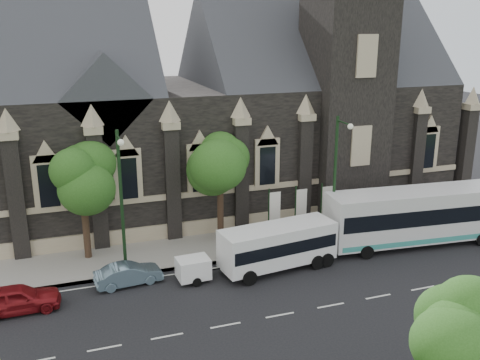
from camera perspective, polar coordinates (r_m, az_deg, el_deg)
name	(u,v)px	position (r m, az deg, el deg)	size (l,w,h in m)	color
ground	(226,325)	(27.99, -1.56, -15.31)	(160.00, 160.00, 0.00)	black
sidewalk	(182,251)	(36.10, -6.19, -7.60)	(80.00, 5.00, 0.15)	#9B968D
museum	(214,107)	(43.75, -2.75, 7.81)	(40.00, 17.70, 29.90)	black
tree_park_east	(466,315)	(21.41, 23.05, -13.18)	(3.40, 3.40, 6.28)	black
tree_walk_right	(222,160)	(36.10, -1.95, 2.15)	(4.08, 4.08, 7.80)	black
tree_walk_left	(84,173)	(34.63, -16.32, 0.72)	(3.91, 3.91, 7.64)	black
street_lamp_near	(336,175)	(35.70, 10.29, 0.55)	(0.36, 1.88, 9.00)	black
street_lamp_mid	(122,197)	(31.47, -12.57, -1.75)	(0.36, 1.88, 9.00)	black
banner_flag_left	(273,211)	(36.58, 3.52, -3.31)	(0.90, 0.10, 4.00)	black
banner_flag_center	(299,208)	(37.36, 6.35, -2.95)	(0.90, 0.10, 4.00)	black
banner_flag_right	(325,204)	(38.23, 9.07, -2.61)	(0.90, 0.10, 4.00)	black
tour_coach	(421,215)	(38.58, 18.85, -3.56)	(13.54, 3.99, 3.89)	silver
shuttle_bus	(278,244)	(33.12, 4.11, -6.89)	(7.54, 3.36, 2.82)	white
box_trailer	(193,268)	(31.95, -5.04, -9.41)	(2.76, 1.62, 1.46)	white
sedan	(129,274)	(32.23, -11.85, -9.85)	(1.36, 3.90, 1.29)	slate
car_far_red	(17,299)	(31.10, -22.79, -11.65)	(1.78, 4.43, 1.51)	maroon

